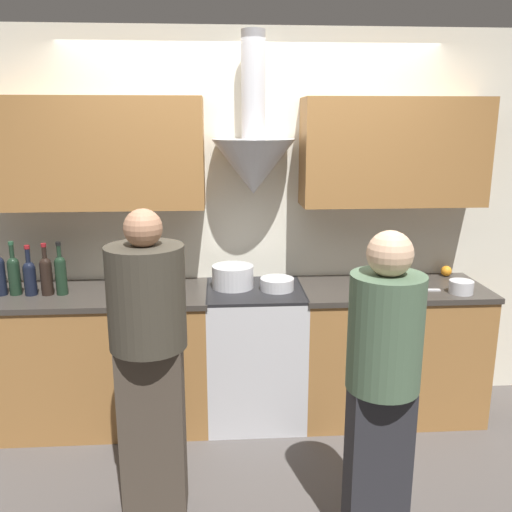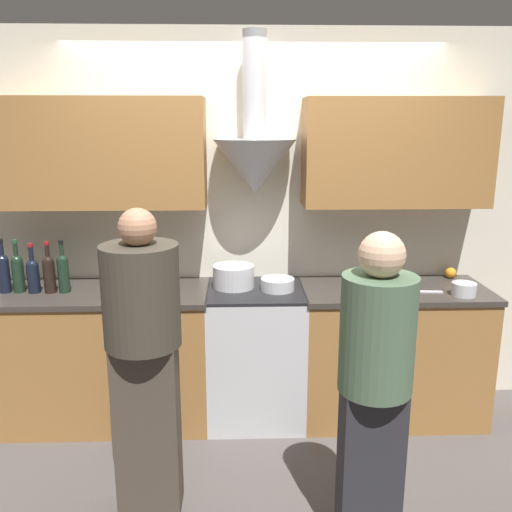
% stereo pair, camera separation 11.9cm
% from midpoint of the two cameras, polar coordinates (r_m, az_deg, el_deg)
% --- Properties ---
extents(ground_plane, '(12.00, 12.00, 0.00)m').
position_cam_midpoint_polar(ground_plane, '(3.68, -0.73, -18.89)').
color(ground_plane, '#4C4744').
extents(wall_back, '(8.40, 0.54, 2.60)m').
position_cam_midpoint_polar(wall_back, '(3.72, -1.77, 5.86)').
color(wall_back, silver).
rests_on(wall_back, ground_plane).
extents(counter_left, '(1.40, 0.62, 0.92)m').
position_cam_midpoint_polar(counter_left, '(3.84, -16.54, -10.24)').
color(counter_left, '#9E6B38').
rests_on(counter_left, ground_plane).
extents(counter_right, '(1.24, 0.62, 0.92)m').
position_cam_midpoint_polar(counter_right, '(3.90, 12.91, -9.61)').
color(counter_right, '#9E6B38').
rests_on(counter_right, ground_plane).
extents(stove_range, '(0.64, 0.60, 0.92)m').
position_cam_midpoint_polar(stove_range, '(3.74, -1.03, -10.18)').
color(stove_range, silver).
rests_on(stove_range, ground_plane).
extents(wine_bottle_1, '(0.08, 0.08, 0.35)m').
position_cam_midpoint_polar(wine_bottle_1, '(3.79, -24.95, -1.67)').
color(wine_bottle_1, black).
rests_on(wine_bottle_1, counter_left).
extents(wine_bottle_2, '(0.08, 0.08, 0.32)m').
position_cam_midpoint_polar(wine_bottle_2, '(3.74, -23.56, -1.93)').
color(wine_bottle_2, black).
rests_on(wine_bottle_2, counter_left).
extents(wine_bottle_3, '(0.08, 0.08, 0.34)m').
position_cam_midpoint_polar(wine_bottle_3, '(3.70, -22.08, -1.75)').
color(wine_bottle_3, black).
rests_on(wine_bottle_3, counter_left).
extents(wine_bottle_4, '(0.07, 0.07, 0.34)m').
position_cam_midpoint_polar(wine_bottle_4, '(3.67, -20.74, -1.69)').
color(wine_bottle_4, black).
rests_on(wine_bottle_4, counter_left).
extents(stock_pot, '(0.28, 0.28, 0.15)m').
position_cam_midpoint_polar(stock_pot, '(3.61, -3.40, -2.18)').
color(stock_pot, silver).
rests_on(stock_pot, stove_range).
extents(mixing_bowl, '(0.22, 0.22, 0.08)m').
position_cam_midpoint_polar(mixing_bowl, '(3.56, 1.27, -2.96)').
color(mixing_bowl, silver).
rests_on(mixing_bowl, stove_range).
extents(orange_fruit, '(0.08, 0.08, 0.08)m').
position_cam_midpoint_polar(orange_fruit, '(4.08, 18.61, -1.51)').
color(orange_fruit, orange).
rests_on(orange_fruit, counter_right).
extents(saucepan, '(0.15, 0.15, 0.08)m').
position_cam_midpoint_polar(saucepan, '(3.71, 19.93, -3.08)').
color(saucepan, silver).
rests_on(saucepan, counter_right).
extents(chefs_knife, '(0.27, 0.05, 0.01)m').
position_cam_midpoint_polar(chefs_knife, '(3.69, 16.01, -3.45)').
color(chefs_knife, silver).
rests_on(chefs_knife, counter_right).
extents(person_foreground_left, '(0.38, 0.38, 1.61)m').
position_cam_midpoint_polar(person_foreground_left, '(2.77, -12.39, -10.16)').
color(person_foreground_left, '#473D33').
rests_on(person_foreground_left, ground_plane).
extents(person_foreground_right, '(0.33, 0.33, 1.55)m').
position_cam_midpoint_polar(person_foreground_right, '(2.56, 11.82, -12.82)').
color(person_foreground_right, '#28282D').
rests_on(person_foreground_right, ground_plane).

